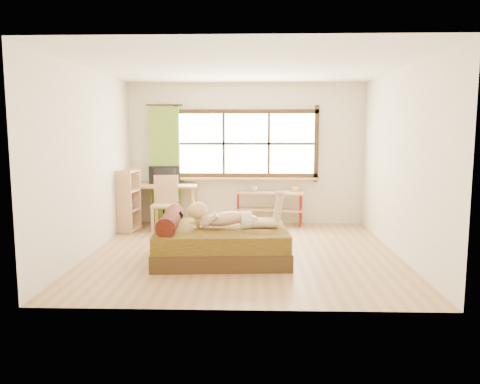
{
  "coord_description": "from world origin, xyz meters",
  "views": [
    {
      "loc": [
        0.16,
        -6.78,
        1.81
      ],
      "look_at": [
        -0.06,
        0.2,
        0.88
      ],
      "focal_mm": 35.0,
      "sensor_mm": 36.0,
      "label": 1
    }
  ],
  "objects_px": {
    "bed": "(219,241)",
    "bookshelf": "(129,200)",
    "desk": "(164,190)",
    "pipe_shelf": "(270,200)",
    "kitten": "(172,218)",
    "chair": "(165,200)",
    "woman": "(232,208)"
  },
  "relations": [
    {
      "from": "pipe_shelf",
      "to": "bookshelf",
      "type": "height_order",
      "value": "bookshelf"
    },
    {
      "from": "chair",
      "to": "woman",
      "type": "bearing_deg",
      "value": -57.86
    },
    {
      "from": "desk",
      "to": "bookshelf",
      "type": "relative_size",
      "value": 1.15
    },
    {
      "from": "bed",
      "to": "desk",
      "type": "bearing_deg",
      "value": 114.31
    },
    {
      "from": "bed",
      "to": "woman",
      "type": "xyz_separation_m",
      "value": [
        0.2,
        -0.05,
        0.48
      ]
    },
    {
      "from": "chair",
      "to": "pipe_shelf",
      "type": "distance_m",
      "value": 1.99
    },
    {
      "from": "bed",
      "to": "desk",
      "type": "relative_size",
      "value": 1.5
    },
    {
      "from": "bed",
      "to": "desk",
      "type": "xyz_separation_m",
      "value": [
        -1.22,
        2.29,
        0.44
      ]
    },
    {
      "from": "bookshelf",
      "to": "kitten",
      "type": "bearing_deg",
      "value": -50.37
    },
    {
      "from": "bookshelf",
      "to": "bed",
      "type": "bearing_deg",
      "value": -38.42
    },
    {
      "from": "woman",
      "to": "desk",
      "type": "bearing_deg",
      "value": 117.46
    },
    {
      "from": "woman",
      "to": "bookshelf",
      "type": "height_order",
      "value": "bookshelf"
    },
    {
      "from": "kitten",
      "to": "desk",
      "type": "relative_size",
      "value": 0.21
    },
    {
      "from": "bed",
      "to": "bookshelf",
      "type": "bearing_deg",
      "value": 131.21
    },
    {
      "from": "kitten",
      "to": "desk",
      "type": "distance_m",
      "value": 2.26
    },
    {
      "from": "chair",
      "to": "pipe_shelf",
      "type": "bearing_deg",
      "value": 12.52
    },
    {
      "from": "kitten",
      "to": "bookshelf",
      "type": "xyz_separation_m",
      "value": [
        -1.06,
        1.65,
        -0.0
      ]
    },
    {
      "from": "bed",
      "to": "desk",
      "type": "distance_m",
      "value": 2.63
    },
    {
      "from": "pipe_shelf",
      "to": "kitten",
      "type": "bearing_deg",
      "value": -113.45
    },
    {
      "from": "chair",
      "to": "pipe_shelf",
      "type": "relative_size",
      "value": 0.75
    },
    {
      "from": "woman",
      "to": "chair",
      "type": "bearing_deg",
      "value": 119.92
    },
    {
      "from": "chair",
      "to": "bookshelf",
      "type": "relative_size",
      "value": 0.89
    },
    {
      "from": "chair",
      "to": "bookshelf",
      "type": "height_order",
      "value": "bookshelf"
    },
    {
      "from": "woman",
      "to": "pipe_shelf",
      "type": "relative_size",
      "value": 0.97
    },
    {
      "from": "pipe_shelf",
      "to": "desk",
      "type": "bearing_deg",
      "value": -167.38
    },
    {
      "from": "pipe_shelf",
      "to": "chair",
      "type": "bearing_deg",
      "value": -156.8
    },
    {
      "from": "woman",
      "to": "bookshelf",
      "type": "xyz_separation_m",
      "value": [
        -1.93,
        1.8,
        -0.17
      ]
    },
    {
      "from": "desk",
      "to": "chair",
      "type": "height_order",
      "value": "chair"
    },
    {
      "from": "bed",
      "to": "bookshelf",
      "type": "relative_size",
      "value": 1.73
    },
    {
      "from": "bed",
      "to": "pipe_shelf",
      "type": "xyz_separation_m",
      "value": [
        0.81,
        2.41,
        0.23
      ]
    },
    {
      "from": "bookshelf",
      "to": "woman",
      "type": "bearing_deg",
      "value": -36.13
    },
    {
      "from": "woman",
      "to": "desk",
      "type": "xyz_separation_m",
      "value": [
        -1.41,
        2.34,
        -0.05
      ]
    }
  ]
}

